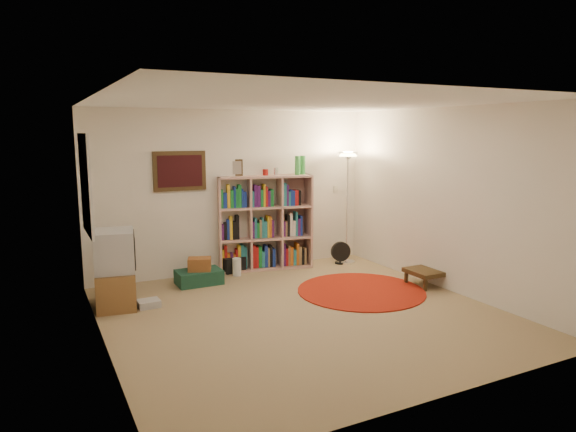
% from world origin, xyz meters
% --- Properties ---
extents(room, '(4.54, 4.54, 2.54)m').
position_xyz_m(room, '(-0.05, 0.05, 1.26)').
color(room, '#8E7653').
rests_on(room, ground).
extents(bookshelf, '(1.55, 0.72, 1.79)m').
position_xyz_m(bookshelf, '(0.45, 2.16, 0.72)').
color(bookshelf, tan).
rests_on(bookshelf, ground).
extents(floor_lamp, '(0.38, 0.38, 1.85)m').
position_xyz_m(floor_lamp, '(1.82, 1.83, 1.54)').
color(floor_lamp, white).
rests_on(floor_lamp, ground).
extents(floor_fan, '(0.33, 0.20, 0.37)m').
position_xyz_m(floor_fan, '(1.69, 1.81, 0.19)').
color(floor_fan, black).
rests_on(floor_fan, ground).
extents(tv_stand, '(0.57, 0.73, 0.97)m').
position_xyz_m(tv_stand, '(-1.95, 1.30, 0.47)').
color(tv_stand, brown).
rests_on(tv_stand, ground).
extents(dvd_box, '(0.27, 0.23, 0.09)m').
position_xyz_m(dvd_box, '(-1.61, 1.09, 0.04)').
color(dvd_box, '#ADADB2').
rests_on(dvd_box, ground).
extents(suitcase, '(0.63, 0.41, 0.20)m').
position_xyz_m(suitcase, '(-0.75, 1.77, 0.10)').
color(suitcase, '#163D2D').
rests_on(suitcase, ground).
extents(wicker_basket, '(0.38, 0.33, 0.18)m').
position_xyz_m(wicker_basket, '(-0.74, 1.74, 0.30)').
color(wicker_basket, brown).
rests_on(wicker_basket, suitcase).
extents(duffel_bag, '(0.37, 0.32, 0.24)m').
position_xyz_m(duffel_bag, '(-0.07, 2.19, 0.12)').
color(duffel_bag, black).
rests_on(duffel_bag, ground).
extents(paper_towel, '(0.16, 0.16, 0.27)m').
position_xyz_m(paper_towel, '(-0.10, 1.92, 0.14)').
color(paper_towel, silver).
rests_on(paper_towel, ground).
extents(red_rug, '(1.75, 1.75, 0.02)m').
position_xyz_m(red_rug, '(1.14, 0.42, 0.01)').
color(red_rug, maroon).
rests_on(red_rug, ground).
extents(side_table, '(0.51, 0.51, 0.23)m').
position_xyz_m(side_table, '(2.14, 0.23, 0.19)').
color(side_table, '#342412').
rests_on(side_table, ground).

